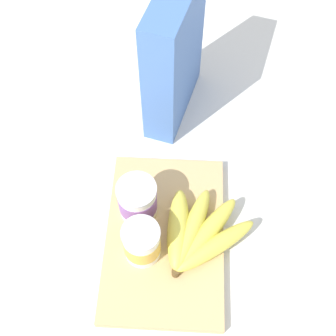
{
  "coord_description": "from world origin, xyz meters",
  "views": [
    {
      "loc": [
        -0.32,
        -0.02,
        0.78
      ],
      "look_at": [
        0.11,
        0.0,
        0.07
      ],
      "focal_mm": 47.87,
      "sensor_mm": 36.0,
      "label": 1
    }
  ],
  "objects_px": {
    "yogurt_cup_front": "(142,243)",
    "yogurt_cup_back": "(137,200)",
    "cutting_board": "(165,237)",
    "cereal_box": "(172,57)",
    "banana_bunch": "(197,234)"
  },
  "relations": [
    {
      "from": "cutting_board",
      "to": "yogurt_cup_front",
      "type": "bearing_deg",
      "value": 132.47
    },
    {
      "from": "yogurt_cup_front",
      "to": "banana_bunch",
      "type": "xyz_separation_m",
      "value": [
        0.03,
        -0.09,
        -0.03
      ]
    },
    {
      "from": "yogurt_cup_back",
      "to": "yogurt_cup_front",
      "type": "bearing_deg",
      "value": -169.83
    },
    {
      "from": "banana_bunch",
      "to": "yogurt_cup_front",
      "type": "bearing_deg",
      "value": 108.49
    },
    {
      "from": "yogurt_cup_front",
      "to": "yogurt_cup_back",
      "type": "distance_m",
      "value": 0.08
    },
    {
      "from": "cereal_box",
      "to": "banana_bunch",
      "type": "relative_size",
      "value": 1.65
    },
    {
      "from": "cereal_box",
      "to": "yogurt_cup_back",
      "type": "bearing_deg",
      "value": -175.33
    },
    {
      "from": "cereal_box",
      "to": "banana_bunch",
      "type": "bearing_deg",
      "value": -154.71
    },
    {
      "from": "cutting_board",
      "to": "cereal_box",
      "type": "distance_m",
      "value": 0.35
    },
    {
      "from": "cereal_box",
      "to": "yogurt_cup_front",
      "type": "distance_m",
      "value": 0.37
    },
    {
      "from": "banana_bunch",
      "to": "cutting_board",
      "type": "bearing_deg",
      "value": 87.58
    },
    {
      "from": "cutting_board",
      "to": "yogurt_cup_back",
      "type": "height_order",
      "value": "yogurt_cup_back"
    },
    {
      "from": "cutting_board",
      "to": "yogurt_cup_front",
      "type": "distance_m",
      "value": 0.07
    },
    {
      "from": "yogurt_cup_back",
      "to": "banana_bunch",
      "type": "relative_size",
      "value": 0.48
    },
    {
      "from": "yogurt_cup_front",
      "to": "yogurt_cup_back",
      "type": "xyz_separation_m",
      "value": [
        0.08,
        0.01,
        -0.0
      ]
    }
  ]
}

